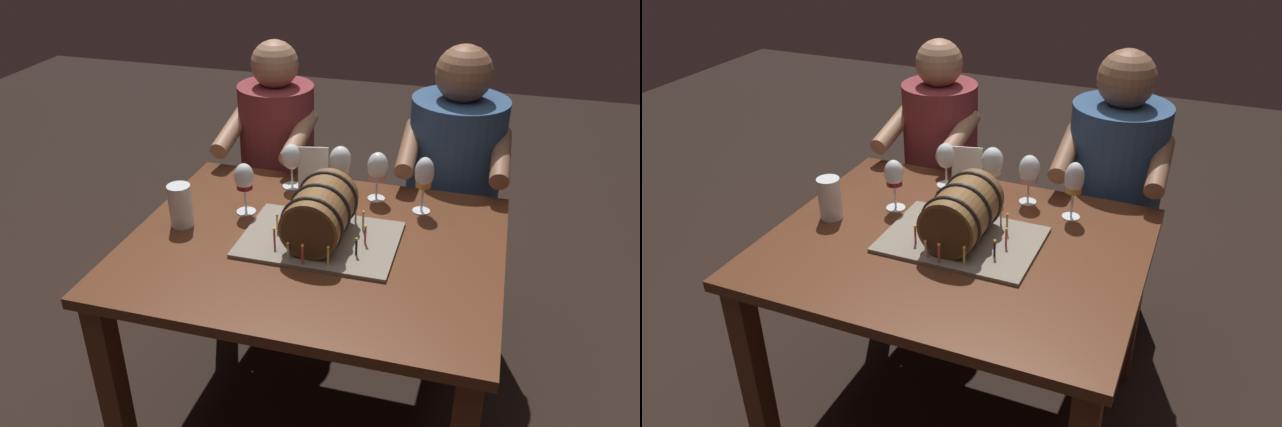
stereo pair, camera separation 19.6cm
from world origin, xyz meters
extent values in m
plane|color=black|center=(0.00, 0.00, 0.00)|extent=(8.00, 8.00, 0.00)
cube|color=#562D19|center=(0.00, 0.00, 0.70)|extent=(1.17, 0.95, 0.03)
cube|color=#562D19|center=(-0.53, -0.41, 0.34)|extent=(0.07, 0.07, 0.69)
cube|color=#562D19|center=(-0.53, 0.41, 0.34)|extent=(0.07, 0.07, 0.69)
cube|color=#562D19|center=(0.53, 0.41, 0.34)|extent=(0.07, 0.07, 0.69)
cube|color=gray|center=(0.02, 0.02, 0.73)|extent=(0.49, 0.34, 0.01)
cylinder|color=brown|center=(0.02, 0.02, 0.82)|extent=(0.18, 0.27, 0.18)
cylinder|color=#46301B|center=(0.02, -0.12, 0.82)|extent=(0.16, 0.00, 0.16)
cylinder|color=#46301B|center=(0.02, 0.15, 0.82)|extent=(0.16, 0.00, 0.16)
torus|color=black|center=(0.02, -0.08, 0.82)|extent=(0.20, 0.01, 0.20)
torus|color=black|center=(0.02, 0.02, 0.82)|extent=(0.20, 0.01, 0.20)
torus|color=black|center=(0.02, 0.11, 0.82)|extent=(0.20, 0.01, 0.20)
cylinder|color=#D64C47|center=(0.16, 0.02, 0.76)|extent=(0.01, 0.01, 0.05)
sphere|color=#F9C64C|center=(0.16, 0.02, 0.79)|extent=(0.01, 0.01, 0.01)
cylinder|color=#EAD666|center=(0.14, 0.10, 0.76)|extent=(0.01, 0.01, 0.06)
sphere|color=#F9C64C|center=(0.14, 0.10, 0.80)|extent=(0.01, 0.01, 0.01)
cylinder|color=silver|center=(0.10, 0.14, 0.76)|extent=(0.01, 0.01, 0.05)
sphere|color=#F9C64C|center=(0.10, 0.14, 0.79)|extent=(0.01, 0.01, 0.01)
cylinder|color=#D64C47|center=(0.00, 0.17, 0.76)|extent=(0.01, 0.01, 0.05)
sphere|color=#F9C64C|center=(0.00, 0.17, 0.79)|extent=(0.01, 0.01, 0.01)
cylinder|color=#D64C47|center=(-0.07, 0.14, 0.76)|extent=(0.01, 0.01, 0.06)
sphere|color=#F9C64C|center=(-0.07, 0.14, 0.80)|extent=(0.01, 0.01, 0.01)
cylinder|color=#D64C47|center=(-0.11, 0.09, 0.76)|extent=(0.01, 0.01, 0.05)
sphere|color=#F9C64C|center=(-0.11, 0.09, 0.79)|extent=(0.01, 0.01, 0.01)
cylinder|color=#EAD666|center=(-0.13, 0.02, 0.76)|extent=(0.01, 0.01, 0.05)
sphere|color=#F9C64C|center=(-0.13, 0.02, 0.79)|extent=(0.01, 0.01, 0.01)
cylinder|color=#D64C47|center=(-0.11, -0.07, 0.76)|extent=(0.01, 0.01, 0.05)
sphere|color=#F9C64C|center=(-0.11, -0.07, 0.79)|extent=(0.01, 0.01, 0.01)
cylinder|color=silver|center=(-0.04, -0.13, 0.76)|extent=(0.01, 0.01, 0.05)
sphere|color=#F9C64C|center=(-0.04, -0.13, 0.79)|extent=(0.01, 0.01, 0.01)
cylinder|color=#D64C47|center=(0.01, -0.14, 0.76)|extent=(0.01, 0.01, 0.06)
sphere|color=#F9C64C|center=(0.01, -0.14, 0.79)|extent=(0.01, 0.01, 0.01)
cylinder|color=#EAD666|center=(0.08, -0.13, 0.76)|extent=(0.01, 0.01, 0.05)
sphere|color=#F9C64C|center=(0.08, -0.13, 0.79)|extent=(0.01, 0.01, 0.01)
cylinder|color=black|center=(0.15, -0.05, 0.76)|extent=(0.01, 0.01, 0.05)
sphere|color=#F9C64C|center=(0.15, -0.05, 0.79)|extent=(0.01, 0.01, 0.01)
cylinder|color=white|center=(-0.19, 0.36, 0.72)|extent=(0.07, 0.07, 0.00)
cylinder|color=white|center=(-0.19, 0.36, 0.76)|extent=(0.01, 0.01, 0.07)
ellipsoid|color=white|center=(-0.19, 0.36, 0.84)|extent=(0.07, 0.07, 0.10)
cylinder|color=white|center=(0.13, 0.35, 0.72)|extent=(0.06, 0.06, 0.00)
cylinder|color=white|center=(0.13, 0.35, 0.76)|extent=(0.01, 0.01, 0.07)
ellipsoid|color=white|center=(0.13, 0.35, 0.85)|extent=(0.07, 0.07, 0.10)
cylinder|color=pink|center=(0.13, 0.35, 0.82)|extent=(0.06, 0.06, 0.04)
cylinder|color=white|center=(-0.28, 0.13, 0.72)|extent=(0.07, 0.07, 0.00)
cylinder|color=white|center=(-0.28, 0.13, 0.77)|extent=(0.01, 0.01, 0.08)
ellipsoid|color=white|center=(-0.28, 0.13, 0.85)|extent=(0.07, 0.07, 0.09)
cylinder|color=maroon|center=(-0.28, 0.13, 0.83)|extent=(0.05, 0.05, 0.03)
cylinder|color=white|center=(0.30, 0.30, 0.72)|extent=(0.06, 0.06, 0.00)
cylinder|color=white|center=(0.30, 0.30, 0.77)|extent=(0.01, 0.01, 0.09)
ellipsoid|color=white|center=(0.30, 0.30, 0.87)|extent=(0.07, 0.07, 0.11)
cylinder|color=#C6842D|center=(0.30, 0.30, 0.83)|extent=(0.05, 0.05, 0.04)
cylinder|color=white|center=(0.00, 0.33, 0.72)|extent=(0.06, 0.06, 0.00)
cylinder|color=white|center=(0.00, 0.33, 0.77)|extent=(0.01, 0.01, 0.09)
ellipsoid|color=white|center=(0.00, 0.33, 0.86)|extent=(0.08, 0.08, 0.10)
cylinder|color=beige|center=(0.00, 0.33, 0.83)|extent=(0.06, 0.06, 0.03)
cylinder|color=white|center=(-0.45, -0.01, 0.79)|extent=(0.08, 0.08, 0.14)
cylinder|color=#C6842D|center=(-0.45, -0.01, 0.78)|extent=(0.07, 0.07, 0.12)
cylinder|color=white|center=(-0.45, -0.01, 0.84)|extent=(0.07, 0.07, 0.01)
cube|color=silver|center=(-0.11, 0.37, 0.80)|extent=(0.11, 0.05, 0.16)
cube|color=#4C1B1E|center=(-0.37, 0.71, 0.23)|extent=(0.34, 0.32, 0.45)
cylinder|color=maroon|center=(-0.37, 0.71, 0.72)|extent=(0.31, 0.31, 0.54)
sphere|color=#A87A5B|center=(-0.37, 0.71, 1.07)|extent=(0.19, 0.19, 0.19)
cylinder|color=#A87A5B|center=(-0.23, 0.57, 0.83)|extent=(0.07, 0.31, 0.14)
cylinder|color=#A87A5B|center=(-0.51, 0.57, 0.83)|extent=(0.07, 0.31, 0.14)
cube|color=#1B2D46|center=(0.37, 0.71, 0.23)|extent=(0.34, 0.32, 0.45)
cylinder|color=#2D4C75|center=(0.37, 0.71, 0.72)|extent=(0.38, 0.38, 0.55)
sphere|color=brown|center=(0.37, 0.71, 1.09)|extent=(0.21, 0.21, 0.21)
cylinder|color=brown|center=(0.54, 0.58, 0.84)|extent=(0.08, 0.31, 0.14)
cylinder|color=brown|center=(0.21, 0.57, 0.84)|extent=(0.08, 0.31, 0.14)
camera|label=1|loc=(0.49, -1.64, 1.77)|focal=35.61mm
camera|label=2|loc=(0.67, -1.57, 1.77)|focal=35.61mm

